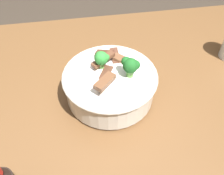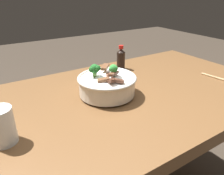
{
  "view_description": "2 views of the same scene",
  "coord_description": "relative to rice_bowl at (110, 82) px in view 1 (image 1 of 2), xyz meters",
  "views": [
    {
      "loc": [
        0.0,
        -0.47,
        1.34
      ],
      "look_at": [
        0.07,
        -0.02,
        0.85
      ],
      "focal_mm": 38.69,
      "sensor_mm": 36.0,
      "label": 1
    },
    {
      "loc": [
        0.49,
        0.68,
        1.24
      ],
      "look_at": [
        0.06,
        0.0,
        0.87
      ],
      "focal_mm": 34.08,
      "sensor_mm": 36.0,
      "label": 2
    }
  ],
  "objects": [
    {
      "name": "rice_bowl",
      "position": [
        0.0,
        0.0,
        0.0
      ],
      "size": [
        0.25,
        0.25,
        0.14
      ],
      "color": "silver",
      "rests_on": "dining_table"
    },
    {
      "name": "dining_table",
      "position": [
        -0.07,
        0.03,
        -0.2
      ],
      "size": [
        1.44,
        0.79,
        0.82
      ],
      "color": "brown",
      "rests_on": "ground"
    }
  ]
}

